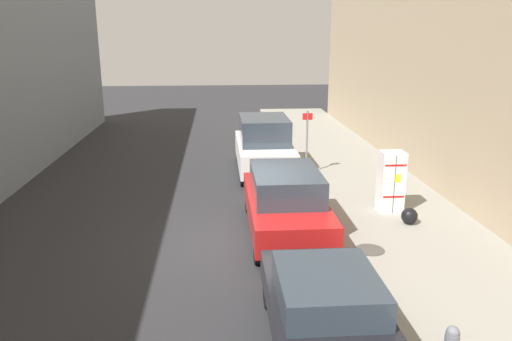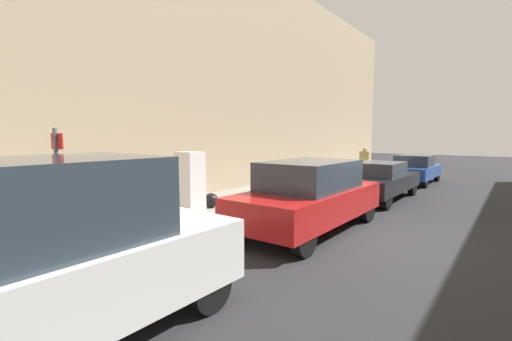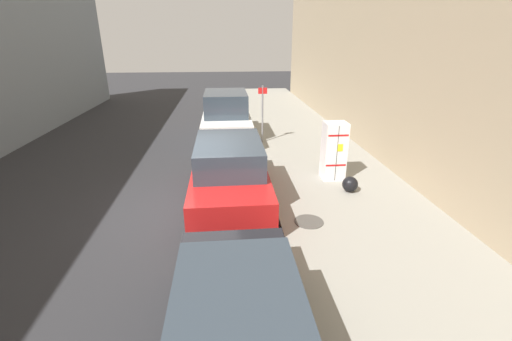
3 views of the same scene
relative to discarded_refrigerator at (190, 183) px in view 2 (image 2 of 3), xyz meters
The scene contains 13 objects.
ground_plane 4.63m from the discarded_refrigerator, 18.63° to the left, with size 80.00×80.00×0.00m, color #28282B.
sidewalk_slab 1.74m from the discarded_refrigerator, 92.17° to the left, with size 4.22×44.00×0.15m, color gray.
building_facade_near 5.27m from the discarded_refrigerator, 156.47° to the left, with size 2.29×39.60×9.77m, color tan.
discarded_refrigerator is the anchor object (origin of this frame).
manhole_cover 3.10m from the discarded_refrigerator, 62.64° to the left, with size 0.70×0.70×0.02m, color #47443F.
street_sign_post 4.54m from the discarded_refrigerator, 67.49° to the right, with size 0.36×0.07×2.34m.
fire_hydrant 7.24m from the discarded_refrigerator, 78.29° to the left, with size 0.22×0.22×0.77m.
trash_bag 1.24m from the discarded_refrigerator, 101.47° to the left, with size 0.45×0.45×0.45m, color black.
pedestrian_walking_far 11.08m from the discarded_refrigerator, 84.94° to the left, with size 0.47×0.22×1.64m.
parked_van_white 6.02m from the discarded_refrigerator, 57.76° to the right, with size 2.02×4.74×2.13m.
parked_suv_red 3.39m from the discarded_refrigerator, 18.45° to the left, with size 1.96×4.71×1.76m.
parked_sedan_dark 7.16m from the discarded_refrigerator, 63.30° to the left, with size 1.84×4.65×1.42m.
parked_hatchback_blue 12.41m from the discarded_refrigerator, 74.99° to the left, with size 1.78×4.06×1.42m.
Camera 2 is at (3.02, -7.88, 2.37)m, focal length 24.00 mm.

